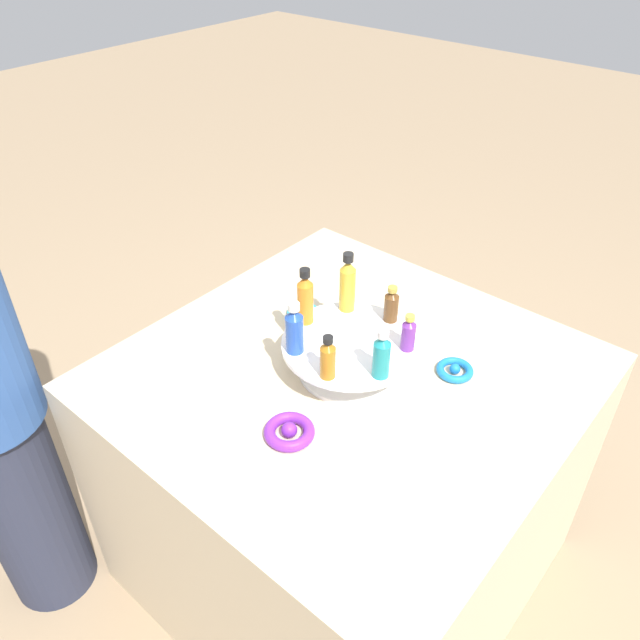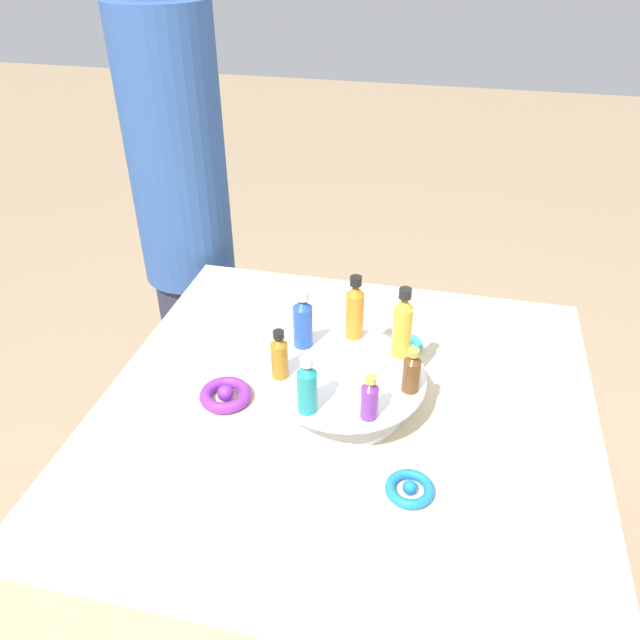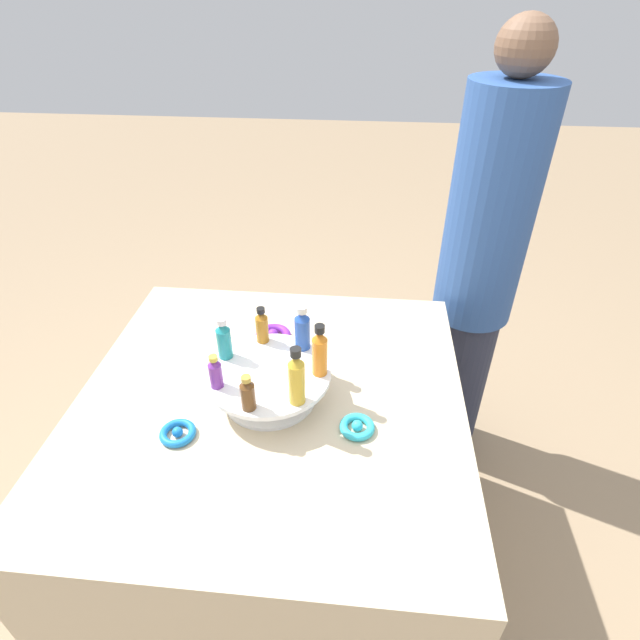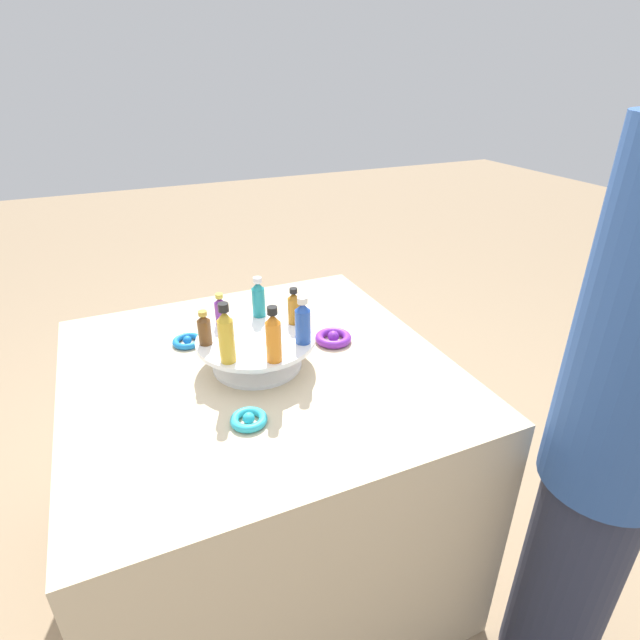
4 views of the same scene
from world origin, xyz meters
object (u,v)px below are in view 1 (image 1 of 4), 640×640
object	(u,v)px
bottle_blue	(294,329)
ribbon_bow_purple	(289,431)
bottle_orange	(305,298)
ribbon_bow_blue	(455,370)
bottle_brown	(391,305)
bottle_gold	(347,284)
display_stand	(350,353)
bottle_amber	(328,358)
bottle_teal	(382,355)
bottle_purple	(408,334)
ribbon_bow_teal	(303,312)

from	to	relation	value
bottle_blue	ribbon_bow_purple	bearing A→B (deg)	-52.06
bottle_orange	ribbon_bow_blue	bearing A→B (deg)	26.31
bottle_brown	ribbon_bow_purple	distance (m)	0.38
bottle_gold	bottle_blue	distance (m)	0.20
bottle_brown	ribbon_bow_blue	world-z (taller)	bottle_brown
display_stand	ribbon_bow_blue	world-z (taller)	display_stand
bottle_amber	bottle_teal	distance (m)	0.11
bottle_purple	ribbon_bow_purple	size ratio (longest dim) A/B	0.85
bottle_gold	bottle_orange	world-z (taller)	bottle_gold
ribbon_bow_blue	bottle_purple	bearing A→B (deg)	-132.70
ribbon_bow_purple	bottle_orange	bearing A→B (deg)	124.57
ribbon_bow_teal	ribbon_bow_purple	bearing A→B (deg)	-52.02
bottle_teal	ribbon_bow_purple	bearing A→B (deg)	-113.50
ribbon_bow_blue	bottle_orange	bearing A→B (deg)	-153.69
bottle_brown	bottle_orange	bearing A→B (deg)	-137.90
display_stand	bottle_amber	world-z (taller)	bottle_amber
ribbon_bow_blue	ribbon_bow_purple	bearing A→B (deg)	-112.02
bottle_amber	bottle_brown	distance (m)	0.25
bottle_amber	ribbon_bow_blue	bearing A→B (deg)	60.14
bottle_gold	ribbon_bow_teal	world-z (taller)	bottle_gold
bottle_orange	bottle_brown	bearing A→B (deg)	42.10
bottle_teal	display_stand	bearing A→B (deg)	157.81
display_stand	bottle_purple	distance (m)	0.15
bottle_brown	ribbon_bow_purple	world-z (taller)	bottle_brown
ribbon_bow_purple	ribbon_bow_blue	bearing A→B (deg)	67.98
bottle_purple	ribbon_bow_purple	world-z (taller)	bottle_purple
bottle_purple	bottle_blue	bearing A→B (deg)	-137.90
bottle_teal	ribbon_bow_purple	size ratio (longest dim) A/B	1.10
bottle_purple	bottle_brown	distance (m)	0.11
bottle_gold	bottle_orange	xyz separation A→B (m)	(-0.04, -0.10, -0.00)
bottle_amber	ribbon_bow_purple	distance (m)	0.17
display_stand	bottle_brown	xyz separation A→B (m)	(0.02, 0.13, 0.08)
bottle_amber	bottle_gold	xyz separation A→B (m)	(-0.12, 0.22, 0.02)
bottle_purple	display_stand	bearing A→B (deg)	-150.76
bottle_teal	ribbon_bow_teal	bearing A→B (deg)	157.92
ribbon_bow_teal	ribbon_bow_purple	xyz separation A→B (m)	(0.26, -0.33, 0.00)
bottle_amber	ribbon_bow_blue	distance (m)	0.34
bottle_orange	ribbon_bow_blue	world-z (taller)	bottle_orange
display_stand	ribbon_bow_blue	xyz separation A→B (m)	(0.19, 0.15, -0.04)
ribbon_bow_teal	bottle_blue	bearing A→B (deg)	-51.99
bottle_orange	ribbon_bow_purple	size ratio (longest dim) A/B	1.35
bottle_teal	ribbon_bow_purple	xyz separation A→B (m)	(-0.08, -0.19, -0.13)
display_stand	ribbon_bow_blue	size ratio (longest dim) A/B	3.65
bottle_teal	ribbon_bow_blue	distance (m)	0.25
display_stand	ribbon_bow_purple	world-z (taller)	display_stand
display_stand	bottle_gold	size ratio (longest dim) A/B	2.04
display_stand	bottle_gold	world-z (taller)	bottle_gold
display_stand	bottle_amber	distance (m)	0.15
bottle_gold	ribbon_bow_purple	distance (m)	0.38
bottle_teal	ribbon_bow_teal	distance (m)	0.39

